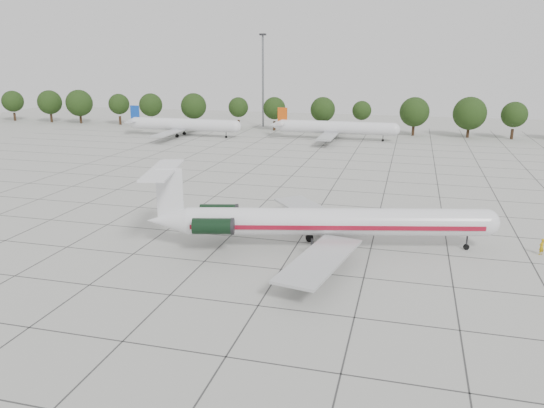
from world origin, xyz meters
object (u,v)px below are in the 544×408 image
Objects in this scene: ground_crew at (542,247)px; bg_airliner_c at (336,128)px; floodlight_mast at (263,75)px; bg_airliner_b at (183,125)px; main_airliner at (316,221)px.

ground_crew is 0.06× the size of bg_airliner_c.
bg_airliner_b is at bearing -121.91° from floodlight_mast.
ground_crew is 96.11m from bg_airliner_b.
floodlight_mast reaches higher than bg_airliner_b.
floodlight_mast is at bearing 58.09° from bg_airliner_b.
bg_airliner_c is 1.11× the size of floodlight_mast.
bg_airliner_c is at bearing -105.07° from ground_crew.
floodlight_mast is (-55.32, 89.24, 13.40)m from ground_crew.
main_airliner reaches higher than ground_crew.
main_airliner is 99.54m from floodlight_mast.
ground_crew is at bearing -3.24° from main_airliner.
main_airliner is 23.58m from ground_crew.
main_airliner is at bearing -83.32° from bg_airliner_c.
main_airliner is 84.43m from bg_airliner_b.
bg_airliner_c is at bearing 82.96° from main_airliner.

